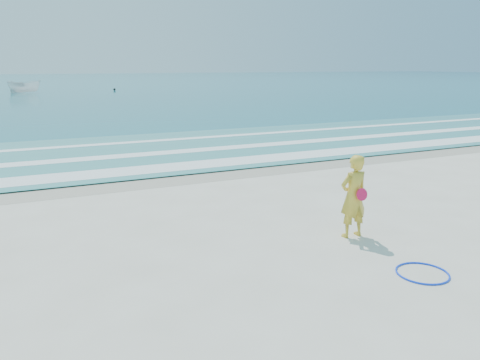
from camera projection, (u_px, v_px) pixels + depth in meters
name	position (u px, v px, depth m)	size (l,w,h in m)	color
ground	(339.00, 290.00, 7.84)	(400.00, 400.00, 0.00)	silver
wet_sand	(177.00, 176.00, 15.77)	(400.00, 2.40, 0.00)	#B2A893
ocean	(43.00, 82.00, 100.36)	(400.00, 190.00, 0.04)	#19727F
shallow	(142.00, 151.00, 20.16)	(400.00, 10.00, 0.01)	#59B7AD
foam_near	(166.00, 168.00, 16.90)	(400.00, 1.40, 0.01)	white
foam_mid	(147.00, 154.00, 19.46)	(400.00, 0.90, 0.01)	white
foam_far	(130.00, 142.00, 22.36)	(400.00, 0.60, 0.01)	white
hoop	(422.00, 273.00, 8.43)	(0.94, 0.94, 0.03)	#0D38F3
boat	(24.00, 87.00, 61.07)	(1.64, 4.36, 1.68)	white
buoy	(114.00, 89.00, 66.98)	(0.34, 0.34, 0.34)	black
woman	(353.00, 196.00, 10.07)	(0.68, 0.46, 1.82)	gold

